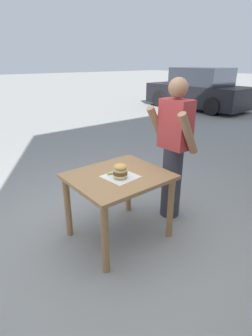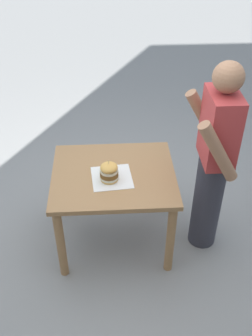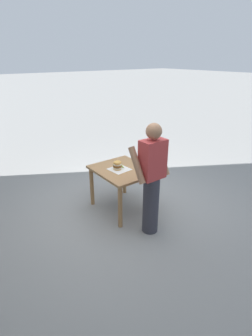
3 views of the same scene
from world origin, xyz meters
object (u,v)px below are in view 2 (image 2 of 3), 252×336
(pickle_spear, at_px, (106,169))
(patio_table, at_px, (114,186))
(sandwich, at_px, (109,172))
(diner_across_table, at_px, (214,161))

(pickle_spear, bearing_deg, patio_table, 55.46)
(patio_table, xyz_separation_m, sandwich, (0.08, -0.04, 0.21))
(pickle_spear, distance_m, diner_across_table, 0.85)
(sandwich, relative_size, diner_across_table, 0.11)
(patio_table, bearing_deg, pickle_spear, -124.54)
(patio_table, xyz_separation_m, pickle_spear, (-0.04, -0.06, 0.15))
(patio_table, relative_size, diner_across_table, 0.58)
(patio_table, height_order, pickle_spear, pickle_spear)
(sandwich, height_order, diner_across_table, diner_across_table)
(patio_table, xyz_separation_m, diner_across_table, (0.05, 0.78, 0.26))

